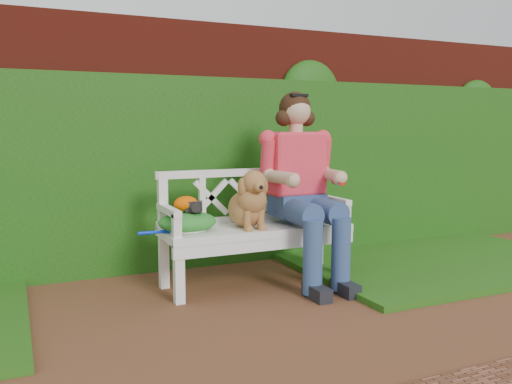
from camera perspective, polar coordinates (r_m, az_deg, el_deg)
name	(u,v)px	position (r m, az deg, el deg)	size (l,w,h in m)	color
ground	(227,334)	(3.43, -3.03, -14.74)	(60.00, 60.00, 0.00)	brown
brick_wall	(150,145)	(5.01, -11.05, 4.89)	(10.00, 0.30, 2.20)	maroon
ivy_hedge	(157,174)	(4.81, -10.38, 1.85)	(10.00, 0.18, 1.70)	#296315
grass_right	(430,259)	(5.40, 17.84, -6.71)	(2.60, 2.00, 0.05)	#235B17
garden_bench	(256,255)	(4.37, 0.00, -6.65)	(1.58, 0.60, 0.48)	white
seated_woman	(299,184)	(4.42, 4.52, 0.82)	(0.67, 0.90, 1.60)	red
dog	(248,198)	(4.20, -0.82, -0.66)	(0.31, 0.42, 0.46)	olive
tennis_racket	(184,230)	(4.11, -7.57, -3.98)	(0.54, 0.23, 0.03)	white
green_bag	(188,221)	(4.11, -7.22, -3.09)	(0.44, 0.34, 0.15)	green
camera_item	(194,206)	(4.08, -6.56, -1.51)	(0.12, 0.09, 0.08)	black
baseball_glove	(186,204)	(4.09, -7.38, -1.23)	(0.18, 0.14, 0.12)	#D65000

